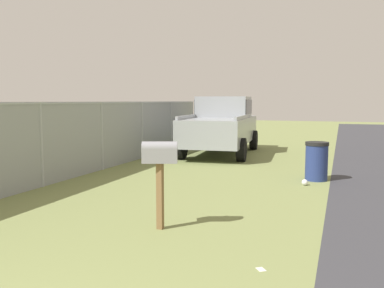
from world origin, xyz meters
TOP-DOWN VIEW (x-y plane):
  - mailbox at (4.87, 0.37)m, footprint 0.37×0.56m
  - pickup_truck at (13.84, 1.98)m, footprint 5.30×2.63m
  - trash_bin at (9.66, -1.62)m, footprint 0.56×0.56m
  - fence_section at (7.97, 4.14)m, footprint 17.28×0.07m
  - litter_wrapper_far_scatter at (3.89, -1.35)m, footprint 0.15×0.14m
  - litter_bag_near_hydrant at (8.93, -1.41)m, footprint 0.14×0.14m

SIDE VIEW (x-z plane):
  - litter_wrapper_far_scatter at x=3.89m, z-range 0.00..0.01m
  - litter_bag_near_hydrant at x=8.93m, z-range 0.00..0.14m
  - trash_bin at x=9.66m, z-range 0.00..0.94m
  - fence_section at x=7.97m, z-range 0.07..1.98m
  - mailbox at x=4.87m, z-range 0.40..1.74m
  - pickup_truck at x=13.84m, z-range 0.06..2.15m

